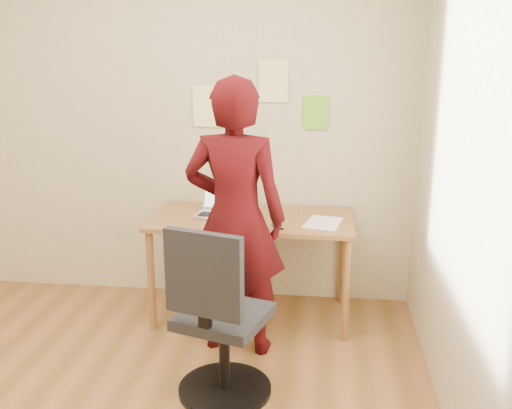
# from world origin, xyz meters

# --- Properties ---
(room) EXTENTS (3.58, 3.58, 2.78)m
(room) POSITION_xyz_m (0.00, 0.00, 1.35)
(room) COLOR brown
(room) RESTS_ON ground
(desk) EXTENTS (1.40, 0.70, 0.74)m
(desk) POSITION_xyz_m (0.60, 1.38, 0.65)
(desk) COLOR #8F5E31
(desk) RESTS_ON ground
(laptop) EXTENTS (0.33, 0.31, 0.22)m
(laptop) POSITION_xyz_m (0.37, 1.42, 0.79)
(laptop) COLOR silver
(laptop) RESTS_ON desk
(paper_sheet) EXTENTS (0.28, 0.36, 0.00)m
(paper_sheet) POSITION_xyz_m (1.10, 1.31, 0.74)
(paper_sheet) COLOR white
(paper_sheet) RESTS_ON desk
(phone) EXTENTS (0.09, 0.13, 0.01)m
(phone) POSITION_xyz_m (0.80, 1.17, 0.74)
(phone) COLOR black
(phone) RESTS_ON desk
(wall_note_left) EXTENTS (0.21, 0.00, 0.30)m
(wall_note_left) POSITION_xyz_m (0.23, 1.74, 1.46)
(wall_note_left) COLOR #FCE997
(wall_note_left) RESTS_ON room
(wall_note_mid) EXTENTS (0.21, 0.00, 0.30)m
(wall_note_mid) POSITION_xyz_m (0.71, 1.74, 1.65)
(wall_note_mid) COLOR #FCE997
(wall_note_mid) RESTS_ON room
(wall_note_right) EXTENTS (0.18, 0.00, 0.24)m
(wall_note_right) POSITION_xyz_m (1.02, 1.74, 1.43)
(wall_note_right) COLOR #76BC2A
(wall_note_right) RESTS_ON room
(office_chair) EXTENTS (0.55, 0.56, 1.01)m
(office_chair) POSITION_xyz_m (0.55, 0.34, 0.43)
(office_chair) COLOR black
(office_chair) RESTS_ON ground
(person) EXTENTS (0.66, 0.47, 1.73)m
(person) POSITION_xyz_m (0.56, 0.92, 0.87)
(person) COLOR #37070A
(person) RESTS_ON ground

